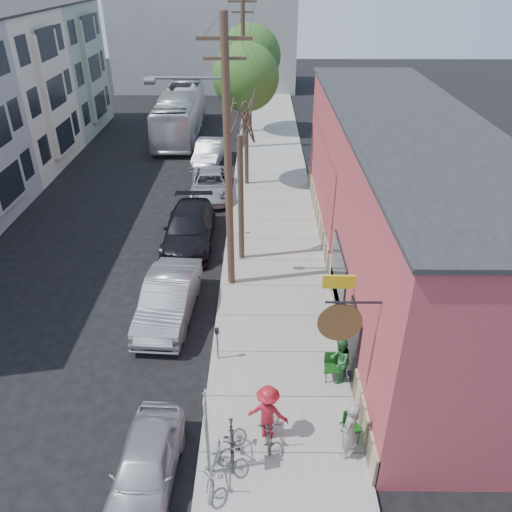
{
  "coord_description": "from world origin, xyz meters",
  "views": [
    {
      "loc": [
        3.62,
        -12.78,
        11.41
      ],
      "look_at": [
        3.45,
        4.02,
        1.5
      ],
      "focal_mm": 35.0,
      "sensor_mm": 36.0,
      "label": 1
    }
  ],
  "objects_px": {
    "parking_meter_far": "(231,219)",
    "tree_leafy_far": "(250,56)",
    "cyclist": "(268,412)",
    "bus": "(180,114)",
    "car_0": "(146,466)",
    "car_3": "(210,184)",
    "parking_meter_near": "(217,339)",
    "patron_grey": "(349,431)",
    "tree_bare": "(241,200)",
    "sign_post": "(206,427)",
    "parked_bike_b": "(215,466)",
    "utility_pole_near": "(226,158)",
    "car_2": "(189,228)",
    "car_4": "(209,152)",
    "patron_green": "(340,360)",
    "patio_chair_a": "(332,368)",
    "tree_leafy_mid": "(246,78)",
    "car_1": "(169,299)",
    "patio_chair_b": "(351,427)",
    "parked_bike_a": "(232,441)"
  },
  "relations": [
    {
      "from": "patio_chair_b",
      "to": "car_1",
      "type": "distance_m",
      "value": 8.1
    },
    {
      "from": "patron_green",
      "to": "car_2",
      "type": "relative_size",
      "value": 0.3
    },
    {
      "from": "car_2",
      "to": "car_4",
      "type": "distance_m",
      "value": 10.8
    },
    {
      "from": "utility_pole_near",
      "to": "cyclist",
      "type": "bearing_deg",
      "value": -79.22
    },
    {
      "from": "parking_meter_near",
      "to": "parking_meter_far",
      "type": "distance_m",
      "value": 8.72
    },
    {
      "from": "patron_green",
      "to": "bus",
      "type": "relative_size",
      "value": 0.14
    },
    {
      "from": "parking_meter_far",
      "to": "car_0",
      "type": "xyz_separation_m",
      "value": [
        -1.45,
        -13.17,
        -0.34
      ]
    },
    {
      "from": "car_0",
      "to": "patron_grey",
      "type": "bearing_deg",
      "value": 10.92
    },
    {
      "from": "car_0",
      "to": "car_3",
      "type": "xyz_separation_m",
      "value": [
        0.0,
        18.14,
        0.02
      ]
    },
    {
      "from": "bus",
      "to": "sign_post",
      "type": "bearing_deg",
      "value": -81.42
    },
    {
      "from": "patio_chair_a",
      "to": "bus",
      "type": "height_order",
      "value": "bus"
    },
    {
      "from": "parked_bike_b",
      "to": "car_0",
      "type": "xyz_separation_m",
      "value": [
        -1.71,
        -0.01,
        0.03
      ]
    },
    {
      "from": "car_2",
      "to": "car_4",
      "type": "bearing_deg",
      "value": 89.42
    },
    {
      "from": "parking_meter_near",
      "to": "patron_grey",
      "type": "height_order",
      "value": "patron_grey"
    },
    {
      "from": "tree_bare",
      "to": "parked_bike_a",
      "type": "distance_m",
      "value": 10.48
    },
    {
      "from": "car_4",
      "to": "car_1",
      "type": "bearing_deg",
      "value": -85.53
    },
    {
      "from": "tree_bare",
      "to": "car_1",
      "type": "distance_m",
      "value": 5.24
    },
    {
      "from": "parking_meter_near",
      "to": "bus",
      "type": "bearing_deg",
      "value": 100.58
    },
    {
      "from": "patio_chair_b",
      "to": "cyclist",
      "type": "distance_m",
      "value": 2.3
    },
    {
      "from": "cyclist",
      "to": "bus",
      "type": "relative_size",
      "value": 0.15
    },
    {
      "from": "patron_green",
      "to": "car_4",
      "type": "relative_size",
      "value": 0.35
    },
    {
      "from": "car_0",
      "to": "bus",
      "type": "height_order",
      "value": "bus"
    },
    {
      "from": "parking_meter_far",
      "to": "tree_leafy_far",
      "type": "xyz_separation_m",
      "value": [
        0.55,
        17.1,
        4.6
      ]
    },
    {
      "from": "tree_leafy_far",
      "to": "bus",
      "type": "distance_m",
      "value": 6.63
    },
    {
      "from": "tree_leafy_mid",
      "to": "bus",
      "type": "xyz_separation_m",
      "value": [
        -5.27,
        10.08,
        -4.53
      ]
    },
    {
      "from": "utility_pole_near",
      "to": "patron_grey",
      "type": "relative_size",
      "value": 5.6
    },
    {
      "from": "patron_grey",
      "to": "car_0",
      "type": "bearing_deg",
      "value": -57.35
    },
    {
      "from": "car_0",
      "to": "car_1",
      "type": "xyz_separation_m",
      "value": [
        -0.53,
        6.91,
        0.15
      ]
    },
    {
      "from": "parking_meter_near",
      "to": "car_4",
      "type": "distance_m",
      "value": 18.99
    },
    {
      "from": "utility_pole_near",
      "to": "car_3",
      "type": "xyz_separation_m",
      "value": [
        -1.59,
        9.12,
        -4.74
      ]
    },
    {
      "from": "parking_meter_far",
      "to": "tree_bare",
      "type": "distance_m",
      "value": 2.95
    },
    {
      "from": "parking_meter_near",
      "to": "tree_leafy_far",
      "type": "height_order",
      "value": "tree_leafy_far"
    },
    {
      "from": "parking_meter_near",
      "to": "car_3",
      "type": "height_order",
      "value": "parking_meter_near"
    },
    {
      "from": "parked_bike_a",
      "to": "car_2",
      "type": "bearing_deg",
      "value": 97.41
    },
    {
      "from": "tree_leafy_mid",
      "to": "patio_chair_b",
      "type": "height_order",
      "value": "tree_leafy_mid"
    },
    {
      "from": "utility_pole_near",
      "to": "bus",
      "type": "relative_size",
      "value": 0.87
    },
    {
      "from": "car_4",
      "to": "patio_chair_a",
      "type": "bearing_deg",
      "value": -69.74
    },
    {
      "from": "patron_grey",
      "to": "tree_leafy_far",
      "type": "bearing_deg",
      "value": -150.03
    },
    {
      "from": "tree_leafy_far",
      "to": "bus",
      "type": "relative_size",
      "value": 0.67
    },
    {
      "from": "parking_meter_far",
      "to": "car_1",
      "type": "bearing_deg",
      "value": -107.56
    },
    {
      "from": "car_2",
      "to": "utility_pole_near",
      "type": "bearing_deg",
      "value": -60.35
    },
    {
      "from": "parking_meter_far",
      "to": "cyclist",
      "type": "bearing_deg",
      "value": -82.29
    },
    {
      "from": "tree_bare",
      "to": "tree_leafy_far",
      "type": "relative_size",
      "value": 0.72
    },
    {
      "from": "patio_chair_a",
      "to": "car_1",
      "type": "height_order",
      "value": "car_1"
    },
    {
      "from": "patron_green",
      "to": "parked_bike_a",
      "type": "relative_size",
      "value": 1.0
    },
    {
      "from": "sign_post",
      "to": "parked_bike_b",
      "type": "bearing_deg",
      "value": -49.31
    },
    {
      "from": "parking_meter_near",
      "to": "car_4",
      "type": "xyz_separation_m",
      "value": [
        -1.99,
        18.89,
        -0.23
      ]
    },
    {
      "from": "car_1",
      "to": "car_4",
      "type": "xyz_separation_m",
      "value": [
        -0.01,
        16.43,
        -0.04
      ]
    },
    {
      "from": "tree_leafy_mid",
      "to": "tree_leafy_far",
      "type": "distance_m",
      "value": 10.66
    },
    {
      "from": "patio_chair_a",
      "to": "cyclist",
      "type": "bearing_deg",
      "value": -130.05
    }
  ]
}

